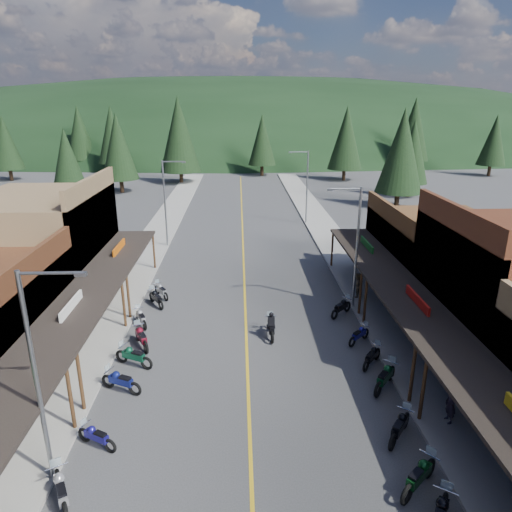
{
  "coord_description": "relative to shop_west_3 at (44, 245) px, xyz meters",
  "views": [
    {
      "loc": [
        -0.32,
        -19.23,
        12.82
      ],
      "look_at": [
        0.78,
        9.98,
        3.0
      ],
      "focal_mm": 32.0,
      "sensor_mm": 36.0,
      "label": 1
    }
  ],
  "objects": [
    {
      "name": "bike_east_8",
      "position": [
        20.17,
        -10.31,
        -2.95
      ],
      "size": [
        1.76,
        1.97,
        1.14
      ],
      "primitive_type": null,
      "rotation": [
        0.0,
        0.0,
        -0.68
      ],
      "color": "black",
      "rests_on": "ground"
    },
    {
      "name": "bike_west_10",
      "position": [
        7.45,
        -5.38,
        -2.96
      ],
      "size": [
        1.48,
        2.05,
        1.12
      ],
      "primitive_type": null,
      "rotation": [
        0.0,
        0.0,
        0.47
      ],
      "color": "#A09FA5",
      "rests_on": "ground"
    },
    {
      "name": "pine_7",
      "position": [
        -18.22,
        64.7,
        3.72
      ],
      "size": [
        5.88,
        5.88,
        12.5
      ],
      "color": "black",
      "rests_on": "ground"
    },
    {
      "name": "pine_8",
      "position": [
        -8.22,
        28.7,
        2.46
      ],
      "size": [
        4.48,
        4.48,
        10.0
      ],
      "color": "black",
      "rests_on": "ground"
    },
    {
      "name": "pine_6",
      "position": [
        59.78,
        52.7,
        2.96
      ],
      "size": [
        5.04,
        5.04,
        11.0
      ],
      "color": "black",
      "rests_on": "ground"
    },
    {
      "name": "pedestrian_east_b",
      "position": [
        21.45,
        -1.92,
        -2.5
      ],
      "size": [
        0.97,
        0.88,
        1.73
      ],
      "primitive_type": "imported",
      "rotation": [
        0.0,
        0.0,
        3.75
      ],
      "color": "brown",
      "rests_on": "sidewalk_east"
    },
    {
      "name": "bike_east_10",
      "position": [
        19.85,
        -4.46,
        -2.91
      ],
      "size": [
        1.98,
        2.01,
        1.21
      ],
      "primitive_type": null,
      "rotation": [
        0.0,
        0.0,
        -0.77
      ],
      "color": "black",
      "rests_on": "ground"
    },
    {
      "name": "bike_west_11",
      "position": [
        7.88,
        -2.57,
        -2.92
      ],
      "size": [
        1.72,
        2.15,
        1.2
      ],
      "primitive_type": null,
      "rotation": [
        0.0,
        0.0,
        0.57
      ],
      "color": "black",
      "rests_on": "ground"
    },
    {
      "name": "pine_11",
      "position": [
        33.78,
        26.7,
        3.67
      ],
      "size": [
        5.82,
        5.82,
        12.4
      ],
      "color": "black",
      "rests_on": "ground"
    },
    {
      "name": "pine_5",
      "position": [
        47.78,
        60.7,
        4.47
      ],
      "size": [
        6.72,
        6.72,
        14.0
      ],
      "color": "black",
      "rests_on": "ground"
    },
    {
      "name": "shop_west_3",
      "position": [
        0.0,
        0.0,
        0.0
      ],
      "size": [
        10.9,
        10.2,
        8.2
      ],
      "color": "brown",
      "rests_on": "ground"
    },
    {
      "name": "pine_4",
      "position": [
        31.78,
        48.7,
        3.72
      ],
      "size": [
        5.88,
        5.88,
        12.5
      ],
      "color": "black",
      "rests_on": "ground"
    },
    {
      "name": "sidewalk_west",
      "position": [
        5.08,
        8.7,
        -3.44
      ],
      "size": [
        3.4,
        94.0,
        0.15
      ],
      "primitive_type": "cube",
      "color": "gray",
      "rests_on": "ground"
    },
    {
      "name": "pine_3",
      "position": [
        17.78,
        54.7,
        2.96
      ],
      "size": [
        5.04,
        5.04,
        11.0
      ],
      "color": "black",
      "rests_on": "ground"
    },
    {
      "name": "pine_0",
      "position": [
        -26.22,
        50.7,
        2.96
      ],
      "size": [
        5.04,
        5.04,
        11.0
      ],
      "color": "black",
      "rests_on": "ground"
    },
    {
      "name": "pine_1",
      "position": [
        -10.22,
        58.7,
        3.72
      ],
      "size": [
        5.88,
        5.88,
        12.5
      ],
      "color": "black",
      "rests_on": "ground"
    },
    {
      "name": "bike_west_9",
      "position": [
        7.99,
        -7.96,
        -2.88
      ],
      "size": [
        1.68,
        2.34,
        1.28
      ],
      "primitive_type": null,
      "rotation": [
        0.0,
        0.0,
        0.47
      ],
      "color": "maroon",
      "rests_on": "ground"
    },
    {
      "name": "ground",
      "position": [
        13.78,
        -11.3,
        -3.52
      ],
      "size": [
        220.0,
        220.0,
        0.0
      ],
      "primitive_type": "plane",
      "color": "#38383A",
      "rests_on": "ground"
    },
    {
      "name": "sidewalk_east",
      "position": [
        22.48,
        8.7,
        -3.44
      ],
      "size": [
        3.4,
        94.0,
        0.15
      ],
      "primitive_type": "cube",
      "color": "gray",
      "rests_on": "ground"
    },
    {
      "name": "streetlight_1",
      "position": [
        6.83,
        10.7,
        0.94
      ],
      "size": [
        2.16,
        0.18,
        8.0
      ],
      "color": "gray",
      "rests_on": "ground"
    },
    {
      "name": "pine_10",
      "position": [
        -4.22,
        38.7,
        3.27
      ],
      "size": [
        5.38,
        5.38,
        11.6
      ],
      "color": "black",
      "rests_on": "ground"
    },
    {
      "name": "bike_west_5",
      "position": [
        7.42,
        -18.41,
        -2.88
      ],
      "size": [
        1.7,
        2.32,
        1.27
      ],
      "primitive_type": null,
      "rotation": [
        0.0,
        0.0,
        0.49
      ],
      "color": "gray",
      "rests_on": "ground"
    },
    {
      "name": "bike_west_12",
      "position": [
        8.02,
        -1.23,
        -2.96
      ],
      "size": [
        1.63,
        2.0,
        1.12
      ],
      "primitive_type": null,
      "rotation": [
        0.0,
        0.0,
        0.59
      ],
      "color": "gray",
      "rests_on": "ground"
    },
    {
      "name": "bike_east_5",
      "position": [
        19.57,
        -18.26,
        -2.86
      ],
      "size": [
        2.21,
        2.11,
        1.31
      ],
      "primitive_type": null,
      "rotation": [
        0.0,
        0.0,
        -0.83
      ],
      "color": "#0B3715",
      "rests_on": "ground"
    },
    {
      "name": "centerline",
      "position": [
        13.78,
        8.7,
        -3.51
      ],
      "size": [
        0.15,
        90.0,
        0.01
      ],
      "primitive_type": "cube",
      "color": "gold",
      "rests_on": "ground"
    },
    {
      "name": "streetlight_0",
      "position": [
        6.83,
        -17.3,
        0.94
      ],
      "size": [
        2.16,
        0.18,
        8.0
      ],
      "color": "gray",
      "rests_on": "ground"
    },
    {
      "name": "ridge_hill",
      "position": [
        13.78,
        123.7,
        -3.52
      ],
      "size": [
        310.0,
        140.0,
        60.0
      ],
      "primitive_type": "ellipsoid",
      "color": "black",
      "rests_on": "ground"
    },
    {
      "name": "pine_9",
      "position": [
        37.78,
        33.7,
        2.86
      ],
      "size": [
        4.93,
        4.93,
        10.8
      ],
      "color": "black",
      "rests_on": "ground"
    },
    {
      "name": "bike_west_6",
      "position": [
        7.8,
        -15.73,
        -2.98
      ],
      "size": [
        1.96,
        1.46,
        1.08
      ],
      "primitive_type": null,
      "rotation": [
        0.0,
        0.0,
        1.07
      ],
      "color": "navy",
      "rests_on": "ground"
    },
    {
      "name": "streetlight_2",
      "position": [
        20.74,
        -3.3,
        0.94
      ],
      "size": [
        2.16,
        0.18,
        8.0
      ],
      "color": "gray",
      "rests_on": "ground"
    },
    {
      "name": "shop_east_3",
      "position": [
        27.54,
        0.0,
        -0.99
      ],
      "size": [
        10.9,
        10.2,
        6.2
      ],
      "color": "#4C2D16",
      "rests_on": "ground"
    },
    {
      "name": "pedestrian_east_a",
      "position": [
        22.13,
        -14.93,
        -2.53
      ],
      "size": [
        0.44,
        0.64,
        1.68
      ],
      "primitive_type": "imported",
      "rotation": [
        0.0,
        0.0,
        -1.51
      ],
      "color": "black",
      "rests_on": "sidewalk_east"
    },
    {
      "name": "bike_west_7",
      "position": [
        7.87,
        -12.11,
        -2.9
      ],
      "size": [
        2.26,
        1.57,
        1.23
      ],
      "primitive_type": null,
      "rotation": [
        0.0,
        0.0,
        1.13
      ],
      "color": "navy",
      "rests_on": "ground"
    },
    {
      "name": "bike_east_6",
      "position": [
        19.76,
        -15.7,
        -2.9
      ],
      "size": [
        1.88,
        2.15,
        1.23
      ],
      "primitive_type": null,
      "rotation": [
        0.0,
        0.0,
        -0.66
      ],
      "color": "black",
      "rests_on": "ground"
    },
    {
      "name": "streetlight_3",
      "position": [
        20.74,
        18.7,
        0.94
      ],
      "size": [
        2.16,
        0.18,
        8.0
      ],
      "color": "gray",
      "rests_on": "ground"
    },
    {
      "name": "bike_east_9",
      "position": [
        20.1,
        -7.95,
        -2.98
      ],
      "size": [
        1.81,
        1.74,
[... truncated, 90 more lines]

